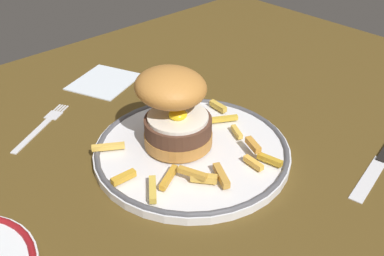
# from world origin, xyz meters

# --- Properties ---
(ground_plane) EXTENTS (1.34, 0.87, 0.04)m
(ground_plane) POSITION_xyz_m (0.00, 0.00, -0.02)
(ground_plane) COLOR #503C17
(dinner_plate) EXTENTS (0.28, 0.28, 0.02)m
(dinner_plate) POSITION_xyz_m (0.04, -0.05, 0.01)
(dinner_plate) COLOR silver
(dinner_plate) RESTS_ON ground_plane
(burger) EXTENTS (0.14, 0.14, 0.11)m
(burger) POSITION_xyz_m (0.03, -0.02, 0.07)
(burger) COLOR #B67836
(burger) RESTS_ON dinner_plate
(fries_pile) EXTENTS (0.24, 0.24, 0.02)m
(fries_pile) POSITION_xyz_m (0.03, -0.06, 0.02)
(fries_pile) COLOR gold
(fries_pile) RESTS_ON dinner_plate
(fork) EXTENTS (0.13, 0.09, 0.00)m
(fork) POSITION_xyz_m (-0.08, 0.17, 0.00)
(fork) COLOR silver
(fork) RESTS_ON ground_plane
(knife) EXTENTS (0.18, 0.05, 0.01)m
(knife) POSITION_xyz_m (0.23, -0.24, 0.00)
(knife) COLOR black
(knife) RESTS_ON ground_plane
(napkin) EXTENTS (0.14, 0.14, 0.00)m
(napkin) POSITION_xyz_m (0.07, 0.23, 0.00)
(napkin) COLOR silver
(napkin) RESTS_ON ground_plane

